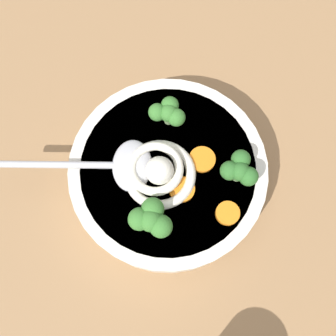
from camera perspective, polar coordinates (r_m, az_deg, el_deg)
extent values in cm
cube|color=#936D47|center=(50.52, -2.03, -0.23)|extent=(110.15, 110.15, 3.11)
cylinder|color=silver|center=(46.20, 0.00, -0.87)|extent=(22.51, 22.51, 4.83)
cylinder|color=gold|center=(46.01, 0.00, -0.80)|extent=(19.81, 19.81, 4.44)
torus|color=silver|center=(43.11, -1.20, -0.91)|extent=(7.97, 7.97, 1.10)
torus|color=silver|center=(42.40, -1.84, -0.05)|extent=(8.54, 8.54, 0.99)
sphere|color=silver|center=(41.74, -1.23, -0.38)|extent=(3.09, 3.09, 3.09)
ellipsoid|color=#B7B7BC|center=(43.31, -5.22, 0.36)|extent=(5.13, 6.52, 1.60)
cylinder|color=#B7B7BC|center=(44.64, -14.85, 0.46)|extent=(14.98, 2.72, 0.80)
cylinder|color=#7A9E60|center=(45.37, 0.09, 7.16)|extent=(1.03, 1.03, 1.11)
sphere|color=#38752D|center=(43.94, 0.09, 8.00)|extent=(2.03, 2.03, 2.03)
sphere|color=#38752D|center=(44.18, -1.23, 8.06)|extent=(2.03, 2.03, 2.03)
sphere|color=#38752D|center=(43.83, 1.23, 7.36)|extent=(2.03, 2.03, 2.03)
sphere|color=#38752D|center=(44.51, 0.28, 9.09)|extent=(2.03, 2.03, 2.03)
cylinder|color=#7A9E60|center=(43.70, 10.04, -1.09)|extent=(1.08, 1.08, 1.15)
sphere|color=#2D6628|center=(42.16, 10.41, -0.49)|extent=(2.11, 2.11, 2.11)
sphere|color=#2D6628|center=(42.20, 8.96, -0.37)|extent=(2.11, 2.11, 2.11)
sphere|color=#2D6628|center=(42.28, 11.62, -1.19)|extent=(2.11, 2.11, 2.11)
sphere|color=#2D6628|center=(42.63, 10.50, 0.80)|extent=(2.11, 2.11, 2.11)
cylinder|color=#7A9E60|center=(41.87, -2.41, -8.01)|extent=(1.23, 1.23, 1.32)
sphere|color=#38752D|center=(40.02, -2.52, -7.60)|extent=(2.42, 2.42, 2.42)
sphere|color=#38752D|center=(40.34, -4.21, -7.40)|extent=(2.42, 2.42, 2.42)
sphere|color=#38752D|center=(40.01, -1.04, -8.47)|extent=(2.42, 2.42, 2.42)
sphere|color=#38752D|center=(40.40, -2.24, -5.97)|extent=(2.42, 2.42, 2.42)
cylinder|color=orange|center=(44.14, 5.00, 1.45)|extent=(3.00, 3.00, 0.50)
cylinder|color=orange|center=(42.77, 8.65, -6.52)|extent=(2.59, 2.59, 0.75)
cylinder|color=orange|center=(42.97, 2.02, -3.12)|extent=(2.87, 2.87, 0.56)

